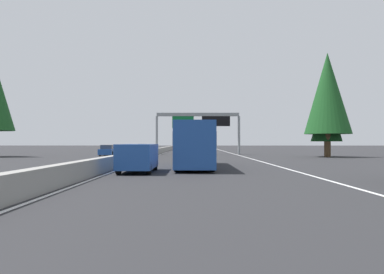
{
  "coord_description": "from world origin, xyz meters",
  "views": [
    {
      "loc": [
        -1.06,
        -5.16,
        1.79
      ],
      "look_at": [
        48.25,
        -5.01,
        2.52
      ],
      "focal_mm": 34.98,
      "sensor_mm": 36.0,
      "label": 1
    }
  ],
  "objects_px": {
    "sign_gantry_overhead": "(199,121)",
    "conifer_right_near": "(328,93)",
    "minivan_far_left": "(138,156)",
    "bus_far_right": "(194,144)",
    "oncoming_near": "(108,151)",
    "sedan_distant_b": "(195,147)",
    "sedan_mid_right": "(197,152)",
    "oncoming_far": "(143,147)",
    "conifer_right_mid": "(326,115)"
  },
  "relations": [
    {
      "from": "conifer_right_mid",
      "to": "oncoming_near",
      "type": "bearing_deg",
      "value": 83.47
    },
    {
      "from": "conifer_right_mid",
      "to": "sign_gantry_overhead",
      "type": "bearing_deg",
      "value": 63.0
    },
    {
      "from": "minivan_far_left",
      "to": "conifer_right_near",
      "type": "xyz_separation_m",
      "value": [
        23.56,
        -19.96,
        6.92
      ]
    },
    {
      "from": "oncoming_near",
      "to": "conifer_right_mid",
      "type": "relative_size",
      "value": 0.5
    },
    {
      "from": "oncoming_near",
      "to": "conifer_right_mid",
      "type": "distance_m",
      "value": 29.14
    },
    {
      "from": "sedan_mid_right",
      "to": "conifer_right_mid",
      "type": "height_order",
      "value": "conifer_right_mid"
    },
    {
      "from": "oncoming_near",
      "to": "oncoming_far",
      "type": "height_order",
      "value": "same"
    },
    {
      "from": "bus_far_right",
      "to": "oncoming_near",
      "type": "distance_m",
      "value": 26.59
    },
    {
      "from": "sign_gantry_overhead",
      "to": "conifer_right_near",
      "type": "height_order",
      "value": "conifer_right_near"
    },
    {
      "from": "sign_gantry_overhead",
      "to": "oncoming_near",
      "type": "xyz_separation_m",
      "value": [
        -4.94,
        12.47,
        -4.28
      ]
    },
    {
      "from": "minivan_far_left",
      "to": "oncoming_near",
      "type": "xyz_separation_m",
      "value": [
        28.33,
        8.27,
        -0.27
      ]
    },
    {
      "from": "conifer_right_mid",
      "to": "sedan_distant_b",
      "type": "bearing_deg",
      "value": 19.83
    },
    {
      "from": "bus_far_right",
      "to": "conifer_right_near",
      "type": "xyz_separation_m",
      "value": [
        19.1,
        -16.56,
        6.15
      ]
    },
    {
      "from": "bus_far_right",
      "to": "sedan_mid_right",
      "type": "xyz_separation_m",
      "value": [
        15.83,
        -0.41,
        -1.03
      ]
    },
    {
      "from": "minivan_far_left",
      "to": "conifer_right_near",
      "type": "distance_m",
      "value": 31.65
    },
    {
      "from": "minivan_far_left",
      "to": "conifer_right_mid",
      "type": "distance_m",
      "value": 32.56
    },
    {
      "from": "bus_far_right",
      "to": "sign_gantry_overhead",
      "type": "bearing_deg",
      "value": -1.58
    },
    {
      "from": "sedan_mid_right",
      "to": "oncoming_near",
      "type": "distance_m",
      "value": 14.5
    },
    {
      "from": "minivan_far_left",
      "to": "sedan_mid_right",
      "type": "distance_m",
      "value": 20.65
    },
    {
      "from": "bus_far_right",
      "to": "sedan_distant_b",
      "type": "xyz_separation_m",
      "value": [
        66.57,
        -0.33,
        -1.03
      ]
    },
    {
      "from": "sedan_mid_right",
      "to": "oncoming_far",
      "type": "height_order",
      "value": "same"
    },
    {
      "from": "bus_far_right",
      "to": "conifer_right_mid",
      "type": "bearing_deg",
      "value": -39.4
    },
    {
      "from": "sedan_mid_right",
      "to": "bus_far_right",
      "type": "bearing_deg",
      "value": 178.53
    },
    {
      "from": "oncoming_near",
      "to": "conifer_right_near",
      "type": "xyz_separation_m",
      "value": [
        -4.77,
        -28.23,
        7.19
      ]
    },
    {
      "from": "minivan_far_left",
      "to": "oncoming_near",
      "type": "bearing_deg",
      "value": 16.26
    },
    {
      "from": "conifer_right_near",
      "to": "bus_far_right",
      "type": "bearing_deg",
      "value": 139.07
    },
    {
      "from": "oncoming_far",
      "to": "sign_gantry_overhead",
      "type": "bearing_deg",
      "value": 22.36
    },
    {
      "from": "conifer_right_near",
      "to": "conifer_right_mid",
      "type": "height_order",
      "value": "conifer_right_near"
    },
    {
      "from": "sedan_distant_b",
      "to": "conifer_right_mid",
      "type": "height_order",
      "value": "conifer_right_mid"
    },
    {
      "from": "sedan_distant_b",
      "to": "conifer_right_near",
      "type": "height_order",
      "value": "conifer_right_near"
    },
    {
      "from": "sign_gantry_overhead",
      "to": "sedan_distant_b",
      "type": "bearing_deg",
      "value": 0.7
    },
    {
      "from": "sedan_distant_b",
      "to": "oncoming_near",
      "type": "xyz_separation_m",
      "value": [
        -42.7,
        12.0,
        0.0
      ]
    },
    {
      "from": "sign_gantry_overhead",
      "to": "oncoming_near",
      "type": "height_order",
      "value": "sign_gantry_overhead"
    },
    {
      "from": "bus_far_right",
      "to": "oncoming_far",
      "type": "distance_m",
      "value": 60.56
    },
    {
      "from": "oncoming_near",
      "to": "sedan_distant_b",
      "type": "bearing_deg",
      "value": 164.3
    },
    {
      "from": "sedan_distant_b",
      "to": "oncoming_far",
      "type": "distance_m",
      "value": 14.08
    },
    {
      "from": "sedan_mid_right",
      "to": "oncoming_near",
      "type": "bearing_deg",
      "value": 56.35
    },
    {
      "from": "bus_far_right",
      "to": "oncoming_near",
      "type": "xyz_separation_m",
      "value": [
        23.87,
        11.67,
        -1.03
      ]
    },
    {
      "from": "minivan_far_left",
      "to": "bus_far_right",
      "type": "relative_size",
      "value": 0.43
    },
    {
      "from": "sedan_distant_b",
      "to": "oncoming_far",
      "type": "relative_size",
      "value": 1.0
    },
    {
      "from": "conifer_right_near",
      "to": "sign_gantry_overhead",
      "type": "bearing_deg",
      "value": 58.37
    },
    {
      "from": "oncoming_far",
      "to": "oncoming_near",
      "type": "bearing_deg",
      "value": 0.19
    },
    {
      "from": "oncoming_near",
      "to": "conifer_right_near",
      "type": "distance_m",
      "value": 29.52
    },
    {
      "from": "sign_gantry_overhead",
      "to": "conifer_right_near",
      "type": "distance_m",
      "value": 18.74
    },
    {
      "from": "conifer_right_near",
      "to": "sedan_mid_right",
      "type": "bearing_deg",
      "value": 101.43
    },
    {
      "from": "sedan_distant_b",
      "to": "oncoming_far",
      "type": "xyz_separation_m",
      "value": [
        -7.17,
        12.12,
        0.0
      ]
    },
    {
      "from": "minivan_far_left",
      "to": "sedan_distant_b",
      "type": "xyz_separation_m",
      "value": [
        71.04,
        -3.74,
        -0.27
      ]
    },
    {
      "from": "minivan_far_left",
      "to": "bus_far_right",
      "type": "distance_m",
      "value": 5.67
    },
    {
      "from": "sedan_distant_b",
      "to": "sedan_mid_right",
      "type": "bearing_deg",
      "value": -179.92
    },
    {
      "from": "minivan_far_left",
      "to": "sedan_mid_right",
      "type": "bearing_deg",
      "value": -10.63
    }
  ]
}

